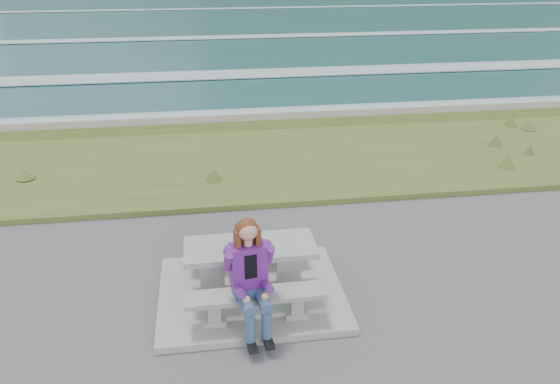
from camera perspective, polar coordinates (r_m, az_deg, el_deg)
The scene contains 8 objects.
concrete_slab at distance 7.94m, azimuth -3.02°, elevation -10.54°, with size 2.60×2.10×0.10m, color gray.
picnic_table at distance 7.60m, azimuth -3.12°, elevation -6.64°, with size 1.80×0.75×0.75m.
bench_landward at distance 7.14m, azimuth -2.54°, elevation -11.15°, with size 1.80×0.35×0.45m.
bench_seaward at distance 8.31m, azimuth -3.54°, elevation -5.51°, with size 1.80×0.35×0.45m.
grass_verge at distance 12.37m, azimuth -5.24°, elevation 2.71°, with size 160.00×4.50×0.22m, color #41541F.
shore_drop at distance 15.10m, azimuth -5.92°, elevation 6.81°, with size 160.00×0.80×2.20m, color #6B6050.
ocean at distance 32.19m, azimuth -7.36°, elevation 13.24°, with size 1600.00×1600.00×0.09m.
seated_woman at distance 6.91m, azimuth -2.93°, elevation -10.49°, with size 0.54×0.83×1.51m.
Camera 1 is at (-0.52, -6.46, 4.65)m, focal length 35.00 mm.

